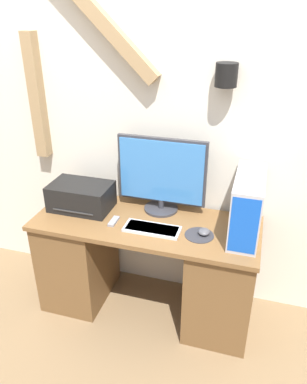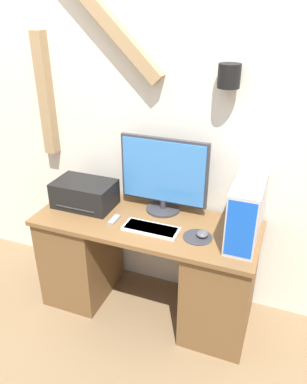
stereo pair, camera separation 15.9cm
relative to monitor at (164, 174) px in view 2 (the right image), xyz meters
name	(u,v)px [view 2 (the right image)]	position (x,y,z in m)	size (l,w,h in m)	color
ground_plane	(131,334)	(-0.05, -0.46, -0.96)	(12.00, 12.00, 0.00)	brown
wall_back	(164,107)	(-0.06, 0.15, 0.39)	(6.40, 0.18, 2.70)	silver
desk	(146,264)	(-0.05, -0.18, -0.60)	(1.42, 0.55, 0.71)	brown
monitor	(164,174)	(0.00, 0.00, 0.00)	(0.57, 0.22, 0.50)	#333338
keyboard	(151,229)	(0.02, -0.26, -0.25)	(0.34, 0.14, 0.02)	silver
mousepad	(198,237)	(0.30, -0.24, -0.25)	(0.17, 0.17, 0.00)	#2D2D33
mouse	(202,234)	(0.32, -0.22, -0.24)	(0.07, 0.08, 0.03)	#4C4C51
computer_tower	(247,210)	(0.55, -0.14, -0.07)	(0.16, 0.47, 0.37)	#B2B2B7
printer	(85,194)	(-0.51, -0.13, -0.17)	(0.40, 0.26, 0.17)	black
remote_control	(114,220)	(-0.24, -0.25, -0.25)	(0.04, 0.11, 0.02)	gray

